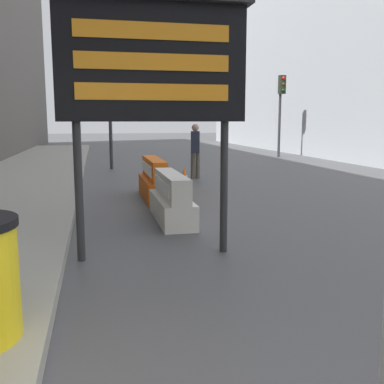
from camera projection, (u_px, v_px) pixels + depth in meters
name	position (u px, v px, depth m)	size (l,w,h in m)	color
message_board	(152.00, 62.00, 5.34)	(2.39, 0.36, 3.18)	#28282B
jersey_barrier_white	(171.00, 200.00, 7.70)	(0.53, 1.93, 0.82)	silver
jersey_barrier_orange_far	(154.00, 181.00, 9.93)	(0.50, 2.05, 0.88)	orange
traffic_cone_near	(184.00, 179.00, 10.93)	(0.33, 0.33, 0.59)	black
traffic_light_near_curb	(110.00, 96.00, 15.47)	(0.28, 0.44, 3.50)	#2D2D30
traffic_light_far_side	(281.00, 98.00, 20.86)	(0.28, 0.45, 3.77)	#2D2D30
pedestrian_worker	(195.00, 146.00, 13.26)	(0.35, 0.47, 1.61)	#514C42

